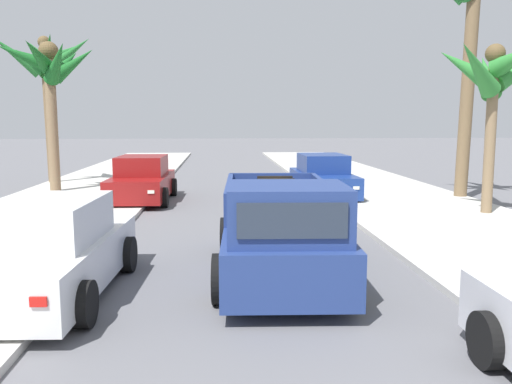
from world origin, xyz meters
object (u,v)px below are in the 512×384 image
at_px(car_right_near, 142,180).
at_px(palm_tree_right_back, 49,70).
at_px(palm_tree_left_back, 47,61).
at_px(palm_tree_left_mid, 494,75).
at_px(car_left_near, 49,252).
at_px(car_left_mid, 323,178).
at_px(pickup_truck, 280,231).

distance_m(car_right_near, palm_tree_right_back, 5.50).
relative_size(car_right_near, palm_tree_left_back, 0.68).
distance_m(car_right_near, palm_tree_left_mid, 11.30).
bearing_deg(palm_tree_left_back, car_right_near, -47.36).
height_order(car_left_near, car_left_mid, same).
xyz_separation_m(pickup_truck, palm_tree_left_mid, (6.56, 5.41, 3.16)).
relative_size(palm_tree_left_mid, palm_tree_left_back, 0.78).
bearing_deg(palm_tree_left_back, car_left_mid, -22.09).
height_order(palm_tree_left_mid, palm_tree_left_back, palm_tree_left_back).
distance_m(car_left_mid, palm_tree_left_back, 12.40).
distance_m(car_left_near, palm_tree_left_back, 15.85).
distance_m(pickup_truck, car_right_near, 9.65).
relative_size(pickup_truck, car_right_near, 1.23).
bearing_deg(palm_tree_left_back, pickup_truck, -59.46).
relative_size(car_left_mid, palm_tree_right_back, 0.77).
distance_m(palm_tree_left_mid, palm_tree_left_back, 16.92).
xyz_separation_m(car_left_near, palm_tree_left_mid, (10.25, 6.22, 3.26)).
bearing_deg(pickup_truck, palm_tree_left_back, 120.54).
bearing_deg(palm_tree_right_back, palm_tree_left_back, 108.32).
distance_m(pickup_truck, car_left_near, 3.77).
xyz_separation_m(palm_tree_left_mid, palm_tree_left_back, (-14.67, 8.33, 1.19)).
relative_size(palm_tree_left_back, palm_tree_right_back, 1.13).
height_order(car_left_near, palm_tree_right_back, palm_tree_right_back).
bearing_deg(palm_tree_left_back, car_left_near, -73.08).
xyz_separation_m(pickup_truck, car_right_near, (-3.67, 8.92, -0.10)).
height_order(car_left_mid, palm_tree_left_back, palm_tree_left_back).
xyz_separation_m(car_right_near, palm_tree_right_back, (-3.48, 1.91, 3.81)).
height_order(pickup_truck, car_left_mid, pickup_truck).
xyz_separation_m(car_left_near, car_right_near, (0.01, 9.73, 0.00)).
relative_size(pickup_truck, palm_tree_left_mid, 1.08).
bearing_deg(car_right_near, pickup_truck, -67.65).
relative_size(pickup_truck, car_left_near, 1.22).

